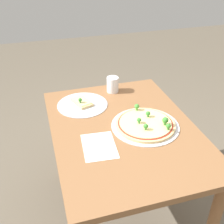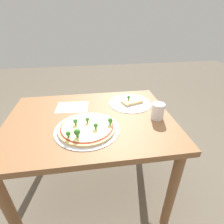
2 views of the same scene
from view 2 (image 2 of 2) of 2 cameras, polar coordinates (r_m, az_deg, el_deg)
name	(u,v)px [view 2 (image 2 of 2)]	position (r m, az deg, el deg)	size (l,w,h in m)	color
ground_plane	(96,190)	(1.64, -5.30, -23.93)	(8.00, 8.00, 0.00)	brown
dining_table	(92,131)	(1.20, -6.66, -6.34)	(1.07, 0.79, 0.72)	brown
pizza_tray_whole	(88,128)	(1.03, -7.88, -5.08)	(0.38, 0.38, 0.07)	silver
pizza_tray_slice	(131,102)	(1.33, 6.33, 3.18)	(0.32, 0.32, 0.06)	silver
drinking_cup	(158,111)	(1.15, 14.93, 0.26)	(0.08, 0.08, 0.10)	white
paper_menu	(73,107)	(1.30, -12.61, 1.60)	(0.22, 0.17, 0.00)	white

